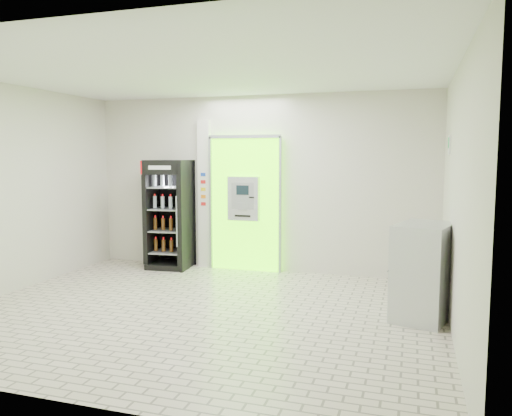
% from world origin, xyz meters
% --- Properties ---
extents(ground, '(6.00, 6.00, 0.00)m').
position_xyz_m(ground, '(0.00, 0.00, 0.00)').
color(ground, beige).
rests_on(ground, ground).
extents(room_shell, '(6.00, 6.00, 6.00)m').
position_xyz_m(room_shell, '(0.00, 0.00, 1.84)').
color(room_shell, beige).
rests_on(room_shell, ground).
extents(atm_assembly, '(1.30, 0.24, 2.33)m').
position_xyz_m(atm_assembly, '(-0.20, 2.41, 1.17)').
color(atm_assembly, '#58FF00').
rests_on(atm_assembly, ground).
extents(pillar, '(0.22, 0.11, 2.60)m').
position_xyz_m(pillar, '(-0.98, 2.45, 1.30)').
color(pillar, silver).
rests_on(pillar, ground).
extents(beverage_cooler, '(0.78, 0.72, 1.90)m').
position_xyz_m(beverage_cooler, '(-1.53, 2.18, 0.91)').
color(beverage_cooler, black).
rests_on(beverage_cooler, ground).
extents(steel_cabinet, '(0.81, 1.00, 1.17)m').
position_xyz_m(steel_cabinet, '(2.70, 0.57, 0.58)').
color(steel_cabinet, '#B8BBC1').
rests_on(steel_cabinet, ground).
extents(exit_sign, '(0.02, 0.22, 0.26)m').
position_xyz_m(exit_sign, '(2.99, 1.40, 2.12)').
color(exit_sign, white).
rests_on(exit_sign, room_shell).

